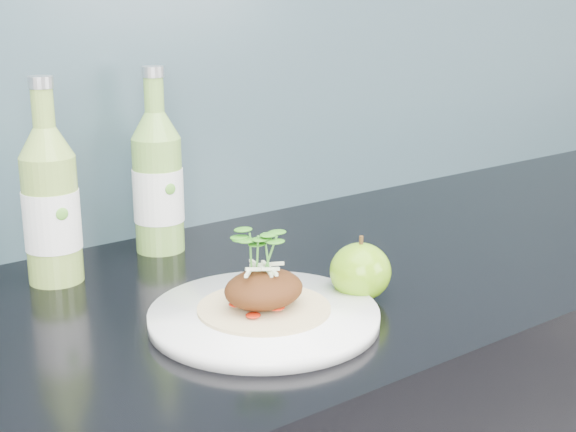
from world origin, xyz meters
The scene contains 6 objects.
subway_backsplash centered at (0.00, 1.99, 1.25)m, with size 4.00×0.02×0.70m, color #648E9E.
dinner_plate centered at (0.00, 1.59, 0.91)m, with size 0.30×0.30×0.02m.
pork_taco centered at (0.00, 1.59, 0.94)m, with size 0.15×0.15×0.10m.
green_apple centered at (0.13, 1.58, 0.94)m, with size 0.09×0.09×0.08m.
cider_bottle_left centered at (-0.14, 1.87, 1.00)m, with size 0.09×0.09×0.27m.
cider_bottle_right centered at (0.03, 1.90, 1.00)m, with size 0.09×0.09×0.27m.
Camera 1 is at (-0.50, 0.90, 1.27)m, focal length 50.00 mm.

